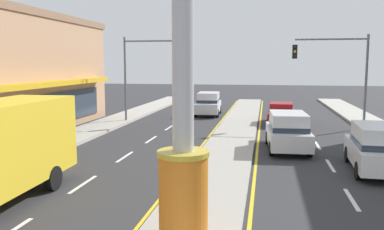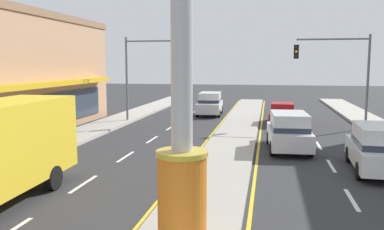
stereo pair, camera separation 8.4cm
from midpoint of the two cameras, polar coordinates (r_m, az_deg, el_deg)
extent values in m
cube|color=#A39E93|center=(22.48, 5.43, -3.66)|extent=(2.55, 52.00, 0.14)
cube|color=#ADA89E|center=(23.20, -18.18, -3.60)|extent=(2.53, 60.00, 0.18)
cube|color=silver|center=(15.29, -15.18, -9.34)|extent=(0.14, 2.20, 0.01)
cube|color=silver|center=(19.22, -9.52, -5.79)|extent=(0.14, 2.20, 0.01)
cube|color=silver|center=(23.31, -5.86, -3.43)|extent=(0.14, 2.20, 0.01)
cube|color=silver|center=(27.50, -3.32, -1.78)|extent=(0.14, 2.20, 0.01)
cube|color=silver|center=(31.75, -1.45, -0.56)|extent=(0.14, 2.20, 0.01)
cube|color=silver|center=(36.04, -0.03, 0.37)|extent=(0.14, 2.20, 0.01)
cube|color=silver|center=(14.15, 21.32, -10.95)|extent=(0.14, 2.20, 0.01)
cube|color=silver|center=(18.32, 18.71, -6.72)|extent=(0.14, 2.20, 0.01)
cube|color=silver|center=(22.58, 17.10, -4.07)|extent=(0.14, 2.20, 0.01)
cube|color=silver|center=(26.89, 16.01, -2.26)|extent=(0.14, 2.20, 0.01)
cube|color=silver|center=(31.22, 15.23, -0.95)|extent=(0.14, 2.20, 0.01)
cube|color=silver|center=(35.57, 14.63, 0.04)|extent=(0.14, 2.20, 0.01)
cube|color=yellow|center=(22.66, 1.76, -3.71)|extent=(0.12, 52.00, 0.01)
cube|color=yellow|center=(22.42, 9.14, -3.92)|extent=(0.12, 52.00, 0.01)
cylinder|color=orange|center=(9.50, -1.48, -11.91)|extent=(1.13, 1.13, 2.09)
cylinder|color=gold|center=(9.19, -1.51, -5.41)|extent=(1.19, 1.19, 0.12)
cylinder|color=#B7B7BC|center=(8.98, -1.56, 9.83)|extent=(0.48, 0.48, 4.96)
cube|color=gold|center=(24.87, -20.25, 4.03)|extent=(0.90, 17.15, 0.30)
cube|color=#283342|center=(25.21, -20.89, 0.37)|extent=(0.08, 16.55, 2.00)
cylinder|color=slate|center=(30.02, -9.43, 4.83)|extent=(0.16, 0.16, 6.20)
cylinder|color=slate|center=(29.35, -5.22, 10.32)|extent=(4.62, 0.12, 0.12)
cube|color=black|center=(28.63, -0.78, 8.80)|extent=(0.32, 0.24, 0.92)
sphere|color=black|center=(28.50, -0.83, 9.41)|extent=(0.17, 0.17, 0.17)
sphere|color=yellow|center=(28.49, -0.83, 8.81)|extent=(0.17, 0.17, 0.17)
sphere|color=black|center=(28.48, -0.83, 8.20)|extent=(0.17, 0.17, 0.17)
cylinder|color=slate|center=(29.05, 23.16, 4.27)|extent=(0.16, 0.16, 6.20)
cylinder|color=slate|center=(28.65, 18.86, 10.04)|extent=(4.62, 0.12, 0.12)
cube|color=black|center=(28.21, 14.15, 8.61)|extent=(0.32, 0.24, 0.92)
sphere|color=black|center=(28.08, 14.18, 9.23)|extent=(0.17, 0.17, 0.17)
sphere|color=yellow|center=(28.07, 14.16, 8.62)|extent=(0.17, 0.17, 0.17)
sphere|color=black|center=(28.07, 14.15, 8.00)|extent=(0.17, 0.17, 0.17)
cube|color=silver|center=(20.86, 13.14, -2.90)|extent=(2.15, 4.70, 0.80)
cube|color=silver|center=(20.56, 13.25, -0.80)|extent=(1.82, 2.94, 0.80)
cube|color=#283342|center=(20.60, 13.23, -1.57)|extent=(1.86, 2.97, 0.24)
cylinder|color=black|center=(22.25, 10.49, -3.15)|extent=(0.26, 0.69, 0.68)
cylinder|color=black|center=(22.42, 14.96, -3.19)|extent=(0.26, 0.69, 0.68)
cylinder|color=black|center=(19.46, 10.97, -4.65)|extent=(0.26, 0.69, 0.68)
cylinder|color=black|center=(19.65, 16.08, -4.68)|extent=(0.26, 0.69, 0.68)
cube|color=gold|center=(14.40, -24.21, -3.32)|extent=(2.28, 4.84, 2.60)
cylinder|color=black|center=(14.79, -19.07, -8.38)|extent=(0.27, 0.84, 0.84)
cube|color=white|center=(17.88, 24.35, -5.04)|extent=(2.14, 4.69, 0.80)
cube|color=white|center=(17.56, 24.60, -2.61)|extent=(1.82, 2.94, 0.80)
cube|color=#283342|center=(17.61, 24.55, -3.50)|extent=(1.86, 2.97, 0.24)
cylinder|color=black|center=(19.19, 20.92, -5.17)|extent=(0.26, 0.69, 0.68)
cylinder|color=black|center=(16.44, 22.22, -7.25)|extent=(0.26, 0.69, 0.68)
cube|color=maroon|center=(29.84, 12.30, -0.07)|extent=(1.97, 4.38, 0.66)
cube|color=maroon|center=(29.60, 12.33, 1.10)|extent=(1.65, 2.22, 0.60)
cube|color=#283342|center=(29.61, 12.32, 0.75)|extent=(1.69, 2.25, 0.24)
cylinder|color=black|center=(31.22, 10.84, -0.25)|extent=(0.25, 0.63, 0.62)
cylinder|color=black|center=(31.20, 13.81, -0.34)|extent=(0.25, 0.63, 0.62)
cylinder|color=black|center=(28.58, 10.62, -0.93)|extent=(0.25, 0.63, 0.62)
cylinder|color=black|center=(28.56, 13.87, -1.02)|extent=(0.25, 0.63, 0.62)
cube|color=silver|center=(34.12, 2.22, 1.15)|extent=(2.11, 4.68, 0.80)
cube|color=silver|center=(34.22, 2.25, 2.52)|extent=(1.80, 2.93, 0.80)
cube|color=#283342|center=(34.25, 2.25, 2.05)|extent=(1.84, 2.96, 0.24)
cylinder|color=black|center=(32.67, 3.50, 0.24)|extent=(0.25, 0.69, 0.68)
cylinder|color=black|center=(32.84, 0.46, 0.29)|extent=(0.25, 0.69, 0.68)
cylinder|color=black|center=(35.50, 3.84, 0.80)|extent=(0.25, 0.69, 0.68)
cylinder|color=black|center=(35.66, 1.03, 0.84)|extent=(0.25, 0.69, 0.68)
camera|label=1|loc=(0.04, -90.18, -0.02)|focal=38.00mm
camera|label=2|loc=(0.04, 89.82, 0.02)|focal=38.00mm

